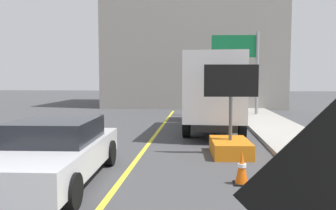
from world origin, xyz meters
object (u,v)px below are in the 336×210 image
object	(u,v)px
box_truck	(214,90)
highway_guide_sign	(244,59)
arrow_board_trailer	(230,139)
pickup_car	(53,151)
traffic_cone_mid_lane	(242,168)

from	to	relation	value
box_truck	highway_guide_sign	bearing A→B (deg)	69.67
arrow_board_trailer	pickup_car	size ratio (longest dim) A/B	0.57
arrow_board_trailer	pickup_car	xyz separation A→B (m)	(-4.16, -3.03, 0.22)
highway_guide_sign	box_truck	bearing A→B (deg)	-110.33
highway_guide_sign	traffic_cone_mid_lane	bearing A→B (deg)	-97.37
box_truck	highway_guide_sign	size ratio (longest dim) A/B	1.61
highway_guide_sign	arrow_board_trailer	bearing A→B (deg)	-99.31
box_truck	highway_guide_sign	xyz separation A→B (m)	(1.98, 5.33, 1.65)
pickup_car	highway_guide_sign	size ratio (longest dim) A/B	0.95
box_truck	traffic_cone_mid_lane	size ratio (longest dim) A/B	10.94
pickup_car	highway_guide_sign	distance (m)	14.90
highway_guide_sign	traffic_cone_mid_lane	world-z (taller)	highway_guide_sign
arrow_board_trailer	pickup_car	bearing A→B (deg)	-143.91
box_truck	arrow_board_trailer	bearing A→B (deg)	-86.92
highway_guide_sign	traffic_cone_mid_lane	size ratio (longest dim) A/B	6.81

